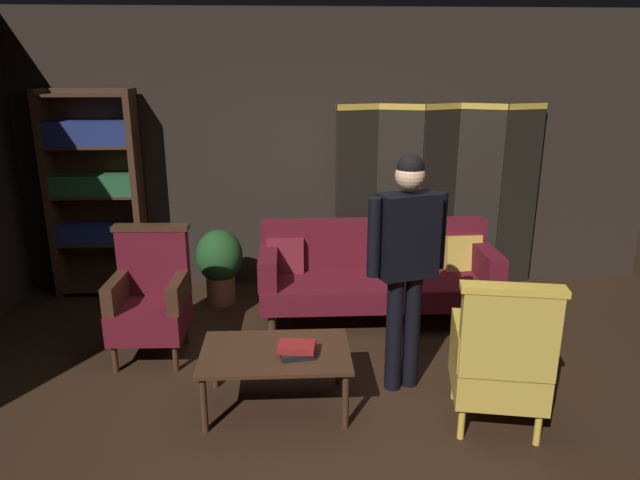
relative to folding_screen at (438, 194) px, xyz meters
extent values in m
plane|color=black|center=(-1.29, -2.24, -0.99)|extent=(10.00, 10.00, 0.00)
cube|color=black|center=(-1.29, 0.21, 0.41)|extent=(7.20, 0.10, 2.80)
cube|color=black|center=(-0.85, -0.01, -0.04)|extent=(0.44, 0.18, 1.90)
cube|color=gold|center=(-0.85, -0.01, 0.88)|extent=(0.45, 0.19, 0.06)
cube|color=black|center=(-0.41, -0.01, -0.04)|extent=(0.44, 0.19, 1.90)
cube|color=gold|center=(-0.41, -0.01, 0.88)|extent=(0.44, 0.19, 0.06)
cube|color=black|center=(0.01, 0.02, -0.04)|extent=(0.42, 0.24, 1.90)
cube|color=gold|center=(0.01, 0.02, 0.88)|extent=(0.43, 0.25, 0.06)
cube|color=black|center=(0.42, 0.02, -0.04)|extent=(0.42, 0.23, 1.90)
cube|color=gold|center=(0.42, 0.02, 0.88)|extent=(0.43, 0.24, 0.06)
cube|color=black|center=(0.84, -0.01, -0.04)|extent=(0.45, 0.17, 1.90)
cube|color=gold|center=(0.84, -0.01, 0.88)|extent=(0.45, 0.18, 0.06)
cube|color=#382114|center=(-3.86, -0.06, 0.04)|extent=(0.06, 0.32, 2.05)
cube|color=#382114|center=(-3.02, -0.06, 0.04)|extent=(0.06, 0.32, 2.05)
cube|color=#382114|center=(-3.44, 0.09, 0.04)|extent=(0.90, 0.02, 2.05)
cube|color=#382114|center=(-3.44, -0.06, -0.93)|extent=(0.86, 0.30, 0.02)
cube|color=#382114|center=(-3.44, -0.06, -0.44)|extent=(0.86, 0.30, 0.02)
cube|color=navy|center=(-3.44, -0.08, -0.34)|extent=(0.78, 0.22, 0.19)
cube|color=#382114|center=(-3.44, -0.06, 0.04)|extent=(0.86, 0.30, 0.02)
cube|color=#1E4C28|center=(-3.44, -0.08, 0.15)|extent=(0.78, 0.22, 0.20)
cube|color=#382114|center=(-3.44, -0.06, 0.52)|extent=(0.86, 0.30, 0.02)
cube|color=navy|center=(-3.44, -0.08, 0.65)|extent=(0.78, 0.22, 0.23)
cube|color=#382114|center=(-3.44, -0.06, 1.00)|extent=(0.86, 0.30, 0.02)
cylinder|color=#382114|center=(-1.69, -1.19, -0.88)|extent=(0.07, 0.07, 0.22)
cylinder|color=#382114|center=(0.21, -1.19, -0.88)|extent=(0.07, 0.07, 0.22)
cylinder|color=#382114|center=(-1.69, -0.59, -0.88)|extent=(0.07, 0.07, 0.22)
cylinder|color=#382114|center=(0.21, -0.59, -0.88)|extent=(0.07, 0.07, 0.22)
cube|color=#4C0F19|center=(-0.74, -0.89, -0.67)|extent=(2.10, 0.76, 0.20)
cube|color=#4C0F19|center=(-0.74, -0.58, -0.34)|extent=(2.10, 0.18, 0.46)
cube|color=#4C0F19|center=(-1.72, -0.89, -0.44)|extent=(0.16, 0.68, 0.26)
cube|color=#4C0F19|center=(0.24, -0.89, -0.44)|extent=(0.16, 0.68, 0.26)
cube|color=maroon|center=(-1.57, -0.69, -0.42)|extent=(0.35, 0.14, 0.34)
cube|color=#B79338|center=(0.09, -0.69, -0.42)|extent=(0.35, 0.19, 0.35)
cylinder|color=#382114|center=(-2.08, -2.51, -0.79)|extent=(0.04, 0.04, 0.39)
cylinder|color=#382114|center=(-1.18, -2.51, -0.79)|extent=(0.04, 0.04, 0.39)
cylinder|color=#382114|center=(-2.08, -1.97, -0.79)|extent=(0.04, 0.04, 0.39)
cylinder|color=#382114|center=(-1.18, -1.97, -0.79)|extent=(0.04, 0.04, 0.39)
cube|color=#382114|center=(-1.63, -2.24, -0.58)|extent=(1.00, 0.64, 0.03)
cylinder|color=gold|center=(0.07, -2.29, -0.88)|extent=(0.04, 0.04, 0.22)
cylinder|color=gold|center=(-0.38, -2.21, -0.88)|extent=(0.04, 0.04, 0.22)
cylinder|color=gold|center=(-0.02, -2.74, -0.88)|extent=(0.04, 0.04, 0.22)
cylinder|color=gold|center=(-0.47, -2.66, -0.88)|extent=(0.04, 0.04, 0.22)
cube|color=#B79338|center=(-0.20, -2.47, -0.65)|extent=(0.65, 0.65, 0.24)
cube|color=#B79338|center=(-0.24, -2.70, -0.26)|extent=(0.57, 0.22, 0.54)
cube|color=gold|center=(-0.24, -2.70, 0.03)|extent=(0.61, 0.24, 0.04)
cube|color=gold|center=(0.04, -2.52, -0.42)|extent=(0.18, 0.51, 0.22)
cube|color=gold|center=(-0.44, -2.43, -0.42)|extent=(0.18, 0.51, 0.22)
cylinder|color=#382114|center=(-2.88, -1.71, -0.88)|extent=(0.04, 0.04, 0.22)
cylinder|color=#382114|center=(-2.42, -1.72, -0.88)|extent=(0.04, 0.04, 0.22)
cylinder|color=#382114|center=(-2.86, -1.25, -0.88)|extent=(0.04, 0.04, 0.22)
cylinder|color=#382114|center=(-2.40, -1.26, -0.88)|extent=(0.04, 0.04, 0.22)
cube|color=#4C0F19|center=(-2.64, -1.48, -0.65)|extent=(0.57, 0.57, 0.24)
cube|color=#4C0F19|center=(-2.63, -1.26, -0.26)|extent=(0.56, 0.14, 0.54)
cube|color=#382114|center=(-2.63, -1.26, 0.03)|extent=(0.60, 0.15, 0.04)
cube|color=#382114|center=(-2.88, -1.48, -0.42)|extent=(0.10, 0.50, 0.22)
cube|color=#382114|center=(-2.40, -1.49, -0.42)|extent=(0.10, 0.50, 0.22)
cylinder|color=black|center=(-0.66, -2.00, -0.56)|extent=(0.12, 0.12, 0.86)
cylinder|color=black|center=(-0.80, -2.04, -0.56)|extent=(0.12, 0.12, 0.86)
cube|color=maroon|center=(-0.73, -2.02, -0.09)|extent=(0.35, 0.25, 0.09)
cube|color=black|center=(-0.73, -2.02, 0.16)|extent=(0.44, 0.32, 0.58)
cube|color=white|center=(-0.76, -1.92, 0.19)|extent=(0.14, 0.05, 0.41)
cube|color=maroon|center=(-0.76, -1.91, 0.42)|extent=(0.09, 0.05, 0.04)
cylinder|color=black|center=(-0.49, -1.95, 0.17)|extent=(0.09, 0.09, 0.54)
cylinder|color=black|center=(-0.97, -2.09, 0.17)|extent=(0.09, 0.09, 0.54)
sphere|color=tan|center=(-0.73, -2.02, 0.57)|extent=(0.20, 0.20, 0.20)
sphere|color=black|center=(-0.73, -2.02, 0.62)|extent=(0.18, 0.18, 0.18)
cylinder|color=brown|center=(-2.22, -0.38, -0.85)|extent=(0.28, 0.28, 0.28)
ellipsoid|color=#193D19|center=(-2.22, -0.38, -0.50)|extent=(0.45, 0.45, 0.52)
cube|color=black|center=(-1.49, -2.30, -0.55)|extent=(0.25, 0.22, 0.04)
cube|color=maroon|center=(-1.49, -2.30, -0.51)|extent=(0.26, 0.19, 0.04)
camera|label=1|loc=(-1.51, -5.71, 1.26)|focal=32.18mm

